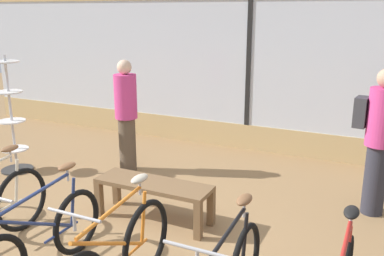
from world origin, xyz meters
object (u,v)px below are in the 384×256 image
at_px(accessory_rack, 12,125).
at_px(display_bench, 153,189).
at_px(customer_near_rack, 378,138).
at_px(bicycle_center_left, 41,241).
at_px(customer_by_window, 126,114).

bearing_deg(accessory_rack, display_bench, -10.17).
relative_size(display_bench, customer_near_rack, 0.78).
bearing_deg(customer_near_rack, accessory_rack, -170.78).
xyz_separation_m(accessory_rack, customer_near_rack, (5.08, 0.82, 0.23)).
xyz_separation_m(bicycle_center_left, display_bench, (0.35, 1.43, 0.02)).
relative_size(customer_near_rack, customer_by_window, 1.04).
height_order(bicycle_center_left, customer_near_rack, customer_near_rack).
bearing_deg(bicycle_center_left, customer_by_window, 107.70).
relative_size(accessory_rack, display_bench, 1.28).
xyz_separation_m(display_bench, customer_near_rack, (2.31, 1.32, 0.57)).
bearing_deg(customer_by_window, accessory_rack, -153.82).
distance_m(bicycle_center_left, accessory_rack, 3.11).
relative_size(accessory_rack, customer_near_rack, 1.00).
height_order(bicycle_center_left, customer_by_window, customer_by_window).
height_order(accessory_rack, customer_near_rack, accessory_rack).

